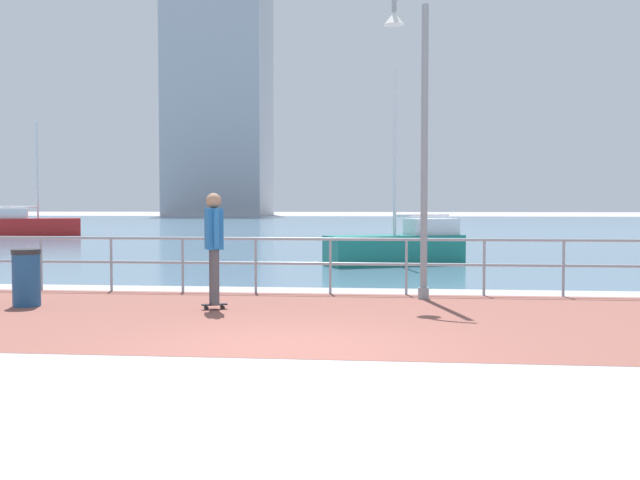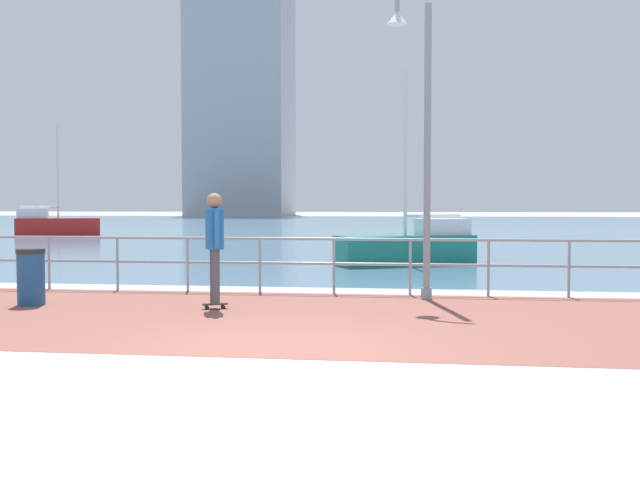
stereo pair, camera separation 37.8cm
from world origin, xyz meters
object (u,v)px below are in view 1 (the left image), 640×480
Objects in this scene: sailboat_teal at (399,246)px; sailboat_white at (35,225)px; lamppost at (416,119)px; trash_bin at (26,278)px; skateboarder at (214,239)px.

sailboat_white is at bearing 138.09° from sailboat_teal.
lamppost reaches higher than trash_bin.
lamppost is at bearing -87.86° from sailboat_teal.
skateboarder is 3.19m from trash_bin.
trash_bin is at bearing 178.91° from skateboarder.
sailboat_teal is at bearing 92.14° from lamppost.
sailboat_teal is (-0.28, 7.45, -2.64)m from lamppost.
trash_bin is 0.16× the size of sailboat_white.
sailboat_teal is (19.04, -17.09, -0.06)m from sailboat_white.
sailboat_white is 1.13× the size of sailboat_teal.
trash_bin is 10.92m from sailboat_teal.
sailboat_teal is (6.01, 9.11, 0.04)m from trash_bin.
sailboat_white is (-19.32, 24.55, -2.58)m from lamppost.
skateboarder is 0.31× the size of sailboat_white.
sailboat_teal is at bearing -41.91° from sailboat_white.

